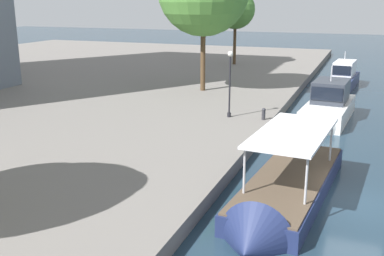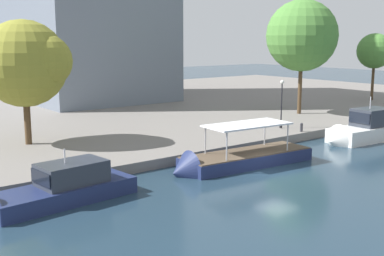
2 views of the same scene
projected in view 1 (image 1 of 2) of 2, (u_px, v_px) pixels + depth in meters
name	position (u px, v px, depth m)	size (l,w,h in m)	color
ground_plane	(358.00, 204.00, 20.38)	(220.00, 220.00, 0.00)	#1E3342
tour_boat_2	(283.00, 196.00, 20.30)	(11.71, 3.98, 4.21)	navy
motor_yacht_3	(327.00, 111.00, 34.05)	(9.15, 3.53, 4.98)	silver
motor_yacht_4	(342.00, 81.00, 46.92)	(10.02, 3.07, 4.43)	navy
mooring_bollard_0	(264.00, 113.00, 31.67)	(0.27, 0.27, 0.82)	#2D2D33
lamp_post	(230.00, 79.00, 31.83)	(0.37, 0.37, 4.59)	black
tree_1	(235.00, 9.00, 57.47)	(4.82, 4.82, 9.19)	#4C3823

